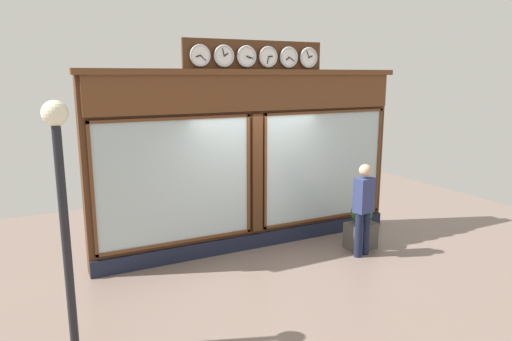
% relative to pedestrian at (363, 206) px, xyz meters
% --- Properties ---
extents(ground_plane, '(14.00, 14.00, 0.00)m').
position_rel_pedestrian_xyz_m(ground_plane, '(1.53, 1.58, -0.93)').
color(ground_plane, '#7A665B').
extents(shop_facade, '(6.14, 0.42, 3.82)m').
position_rel_pedestrian_xyz_m(shop_facade, '(1.53, -1.34, 0.77)').
color(shop_facade, '#4C2B16').
rests_on(shop_facade, ground_plane).
extents(pedestrian, '(0.40, 0.29, 1.69)m').
position_rel_pedestrian_xyz_m(pedestrian, '(0.00, 0.00, 0.00)').
color(pedestrian, '#191E38').
rests_on(pedestrian, ground_plane).
extents(street_lamp, '(0.28, 0.28, 2.96)m').
position_rel_pedestrian_xyz_m(street_lamp, '(4.98, 0.83, 1.08)').
color(street_lamp, black).
rests_on(street_lamp, ground_plane).
extents(planter_box, '(0.56, 0.36, 0.50)m').
position_rel_pedestrian_xyz_m(planter_box, '(-0.21, -0.29, -0.68)').
color(planter_box, '#4C4742').
rests_on(planter_box, ground_plane).
extents(planter_shrub, '(0.41, 0.41, 0.41)m').
position_rel_pedestrian_xyz_m(planter_shrub, '(-0.21, -0.29, -0.23)').
color(planter_shrub, '#285623').
rests_on(planter_shrub, planter_box).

